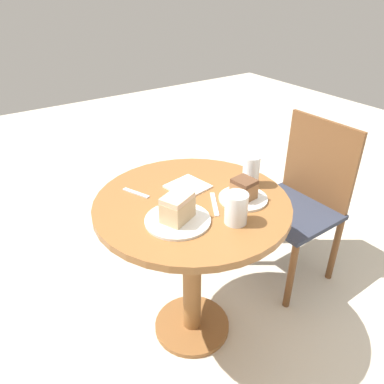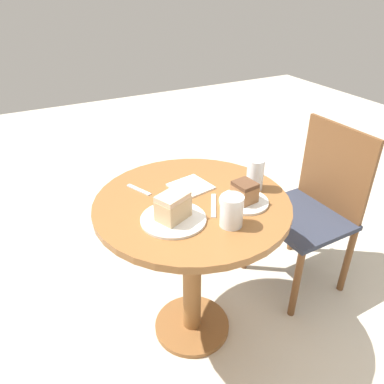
{
  "view_description": "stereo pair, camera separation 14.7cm",
  "coord_description": "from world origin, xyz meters",
  "px_view_note": "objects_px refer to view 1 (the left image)",
  "views": [
    {
      "loc": [
        1.05,
        -0.72,
        1.52
      ],
      "look_at": [
        0.0,
        0.0,
        0.78
      ],
      "focal_mm": 35.0,
      "sensor_mm": 36.0,
      "label": 1
    },
    {
      "loc": [
        1.13,
        -0.6,
        1.52
      ],
      "look_at": [
        0.0,
        0.0,
        0.78
      ],
      "focal_mm": 35.0,
      "sensor_mm": 36.0,
      "label": 2
    }
  ],
  "objects_px": {
    "plate_near": "(243,198)",
    "cake_slice_near": "(244,189)",
    "chair": "(299,199)",
    "cake_slice_far": "(177,207)",
    "plate_far": "(178,220)",
    "glass_lemonade": "(236,210)",
    "glass_water": "(251,173)"
  },
  "relations": [
    {
      "from": "chair",
      "to": "glass_water",
      "type": "bearing_deg",
      "value": -81.66
    },
    {
      "from": "plate_near",
      "to": "plate_far",
      "type": "distance_m",
      "value": 0.3
    },
    {
      "from": "plate_near",
      "to": "cake_slice_near",
      "type": "height_order",
      "value": "cake_slice_near"
    },
    {
      "from": "cake_slice_near",
      "to": "cake_slice_far",
      "type": "relative_size",
      "value": 0.67
    },
    {
      "from": "chair",
      "to": "plate_near",
      "type": "distance_m",
      "value": 0.65
    },
    {
      "from": "plate_far",
      "to": "cake_slice_far",
      "type": "relative_size",
      "value": 1.74
    },
    {
      "from": "cake_slice_far",
      "to": "glass_lemonade",
      "type": "height_order",
      "value": "glass_lemonade"
    },
    {
      "from": "glass_lemonade",
      "to": "plate_far",
      "type": "bearing_deg",
      "value": -125.71
    },
    {
      "from": "plate_far",
      "to": "glass_water",
      "type": "relative_size",
      "value": 1.82
    },
    {
      "from": "plate_near",
      "to": "plate_far",
      "type": "xyz_separation_m",
      "value": [
        -0.02,
        -0.3,
        0.0
      ]
    },
    {
      "from": "cake_slice_far",
      "to": "glass_water",
      "type": "height_order",
      "value": "glass_water"
    },
    {
      "from": "cake_slice_near",
      "to": "plate_near",
      "type": "bearing_deg",
      "value": -90.0
    },
    {
      "from": "cake_slice_far",
      "to": "glass_lemonade",
      "type": "relative_size",
      "value": 1.18
    },
    {
      "from": "cake_slice_far",
      "to": "glass_water",
      "type": "relative_size",
      "value": 1.04
    },
    {
      "from": "chair",
      "to": "cake_slice_near",
      "type": "distance_m",
      "value": 0.67
    },
    {
      "from": "plate_near",
      "to": "cake_slice_far",
      "type": "xyz_separation_m",
      "value": [
        -0.02,
        -0.3,
        0.05
      ]
    },
    {
      "from": "cake_slice_near",
      "to": "cake_slice_far",
      "type": "xyz_separation_m",
      "value": [
        -0.02,
        -0.3,
        0.01
      ]
    },
    {
      "from": "glass_lemonade",
      "to": "glass_water",
      "type": "bearing_deg",
      "value": 127.56
    },
    {
      "from": "cake_slice_near",
      "to": "glass_water",
      "type": "distance_m",
      "value": 0.13
    },
    {
      "from": "chair",
      "to": "plate_near",
      "type": "bearing_deg",
      "value": -76.24
    },
    {
      "from": "chair",
      "to": "plate_far",
      "type": "distance_m",
      "value": 0.92
    },
    {
      "from": "glass_water",
      "to": "glass_lemonade",
      "type": "bearing_deg",
      "value": -52.44
    },
    {
      "from": "plate_near",
      "to": "cake_slice_near",
      "type": "distance_m",
      "value": 0.05
    },
    {
      "from": "cake_slice_near",
      "to": "glass_water",
      "type": "xyz_separation_m",
      "value": [
        -0.07,
        0.1,
        0.01
      ]
    },
    {
      "from": "plate_near",
      "to": "glass_lemonade",
      "type": "xyz_separation_m",
      "value": [
        0.1,
        -0.13,
        0.05
      ]
    },
    {
      "from": "plate_far",
      "to": "glass_lemonade",
      "type": "xyz_separation_m",
      "value": [
        0.12,
        0.17,
        0.05
      ]
    },
    {
      "from": "plate_far",
      "to": "glass_lemonade",
      "type": "height_order",
      "value": "glass_lemonade"
    },
    {
      "from": "plate_far",
      "to": "cake_slice_near",
      "type": "distance_m",
      "value": 0.3
    },
    {
      "from": "chair",
      "to": "cake_slice_far",
      "type": "xyz_separation_m",
      "value": [
        0.13,
        -0.86,
        0.33
      ]
    },
    {
      "from": "plate_far",
      "to": "cake_slice_near",
      "type": "xyz_separation_m",
      "value": [
        0.02,
        0.3,
        0.05
      ]
    },
    {
      "from": "plate_far",
      "to": "glass_lemonade",
      "type": "bearing_deg",
      "value": 54.29
    },
    {
      "from": "cake_slice_near",
      "to": "glass_lemonade",
      "type": "relative_size",
      "value": 0.8
    }
  ]
}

